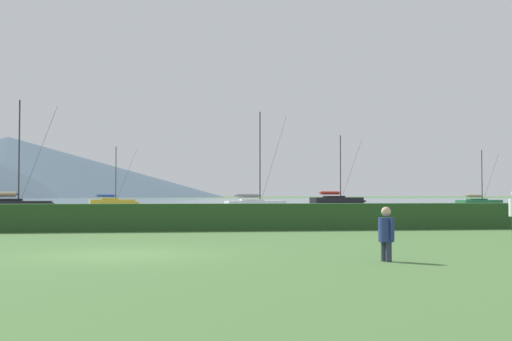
# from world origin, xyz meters

# --- Properties ---
(ground_plane) EXTENTS (1000.00, 1000.00, 0.00)m
(ground_plane) POSITION_xyz_m (0.00, 0.00, 0.00)
(ground_plane) COLOR #477038
(harbor_water) EXTENTS (320.00, 246.00, 0.00)m
(harbor_water) POSITION_xyz_m (0.00, 137.00, 0.00)
(harbor_water) COLOR gray
(harbor_water) RESTS_ON ground_plane
(hedge_line) EXTENTS (80.00, 1.20, 1.14)m
(hedge_line) POSITION_xyz_m (0.00, 11.00, 0.57)
(hedge_line) COLOR #284C23
(hedge_line) RESTS_ON ground_plane
(sailboat_slip_1) EXTENTS (7.52, 2.87, 9.44)m
(sailboat_slip_1) POSITION_xyz_m (-11.21, 39.89, 0.62)
(sailboat_slip_1) COLOR black
(sailboat_slip_1) RESTS_ON harbor_water
(sailboat_slip_4) EXTENTS (6.86, 2.81, 9.77)m
(sailboat_slip_4) POSITION_xyz_m (10.24, 47.59, 0.57)
(sailboat_slip_4) COLOR white
(sailboat_slip_4) RESTS_ON harbor_water
(sailboat_slip_6) EXTENTS (6.72, 2.96, 7.85)m
(sailboat_slip_6) POSITION_xyz_m (-5.42, 71.56, 0.55)
(sailboat_slip_6) COLOR gold
(sailboat_slip_6) RESTS_ON harbor_water
(sailboat_slip_7) EXTENTS (6.66, 3.25, 6.97)m
(sailboat_slip_7) POSITION_xyz_m (39.36, 58.85, 0.54)
(sailboat_slip_7) COLOR #236B38
(sailboat_slip_7) RESTS_ON harbor_water
(sailboat_slip_9) EXTENTS (8.60, 3.70, 9.98)m
(sailboat_slip_9) POSITION_xyz_m (25.62, 74.10, 0.70)
(sailboat_slip_9) COLOR black
(sailboat_slip_9) RESTS_ON harbor_water
(person_seated_viewer) EXTENTS (0.36, 0.55, 1.25)m
(person_seated_viewer) POSITION_xyz_m (6.14, -2.66, 0.69)
(person_seated_viewer) COLOR #2D3347
(person_seated_viewer) RESTS_ON ground_plane
(distant_hill_west_ridge) EXTENTS (261.02, 261.02, 36.29)m
(distant_hill_west_ridge) POSITION_xyz_m (-90.94, 396.60, 18.15)
(distant_hill_west_ridge) COLOR #425666
(distant_hill_west_ridge) RESTS_ON ground_plane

